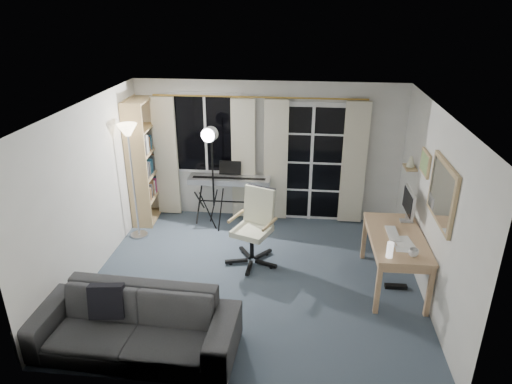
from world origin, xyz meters
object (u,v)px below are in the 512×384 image
at_px(office_chair, 256,219).
at_px(monitor, 409,203).
at_px(torchiere_lamp, 129,148).
at_px(sofa, 131,316).
at_px(keyboard_piano, 229,181).
at_px(studio_light, 210,147).
at_px(bookshelf, 143,163).
at_px(mug, 414,252).
at_px(desk, 396,242).

bearing_deg(office_chair, monitor, 21.50).
relative_size(torchiere_lamp, sofa, 0.82).
xyz_separation_m(keyboard_piano, office_chair, (0.58, -1.20, -0.10)).
bearing_deg(studio_light, bookshelf, 178.67).
xyz_separation_m(studio_light, office_chair, (0.83, -0.90, -0.79)).
xyz_separation_m(monitor, sofa, (-3.25, -2.05, -0.58)).
bearing_deg(bookshelf, mug, -31.03).
bearing_deg(desk, studio_light, 152.83).
distance_m(bookshelf, studio_light, 1.38).
distance_m(studio_light, office_chair, 1.46).
height_order(desk, mug, mug).
xyz_separation_m(bookshelf, monitor, (4.20, -1.24, 0.01)).
relative_size(office_chair, sofa, 0.48).
height_order(torchiere_lamp, monitor, torchiere_lamp).
distance_m(keyboard_piano, studio_light, 0.79).
bearing_deg(keyboard_piano, monitor, -24.54).
relative_size(torchiere_lamp, mug, 15.48).
distance_m(torchiere_lamp, mug, 4.33).
bearing_deg(studio_light, torchiere_lamp, -147.76).
height_order(bookshelf, monitor, bookshelf).
xyz_separation_m(bookshelf, studio_light, (1.27, -0.34, 0.44)).
distance_m(studio_light, desk, 3.16).
bearing_deg(monitor, office_chair, 179.01).
bearing_deg(sofa, keyboard_piano, 82.83).
bearing_deg(keyboard_piano, office_chair, -64.59).
bearing_deg(keyboard_piano, mug, -40.16).
bearing_deg(studio_light, keyboard_piano, 64.81).
bearing_deg(studio_light, desk, -12.41).
distance_m(keyboard_piano, mug, 3.37).
distance_m(keyboard_piano, sofa, 3.31).
distance_m(torchiere_lamp, studio_light, 1.24).
xyz_separation_m(torchiere_lamp, studio_light, (1.17, 0.39, -0.07)).
height_order(office_chair, sofa, office_chair).
xyz_separation_m(keyboard_piano, desk, (2.50, -1.65, -0.11)).
distance_m(torchiere_lamp, keyboard_piano, 1.75).
bearing_deg(bookshelf, sofa, -76.82).
xyz_separation_m(desk, monitor, (0.20, 0.45, 0.37)).
bearing_deg(mug, office_chair, 154.77).
bearing_deg(office_chair, keyboard_piano, 137.53).
bearing_deg(studio_light, sofa, -82.31).
bearing_deg(monitor, torchiere_lamp, 171.99).
xyz_separation_m(keyboard_piano, sofa, (-0.55, -3.25, -0.31)).
relative_size(keyboard_piano, desk, 0.99).
height_order(keyboard_piano, monitor, monitor).
relative_size(bookshelf, studio_light, 1.18).
relative_size(bookshelf, monitor, 3.99).
bearing_deg(mug, studio_light, 146.97).
xyz_separation_m(mug, sofa, (-3.15, -1.10, -0.36)).
height_order(keyboard_piano, desk, keyboard_piano).
bearing_deg(bookshelf, keyboard_piano, -4.61).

